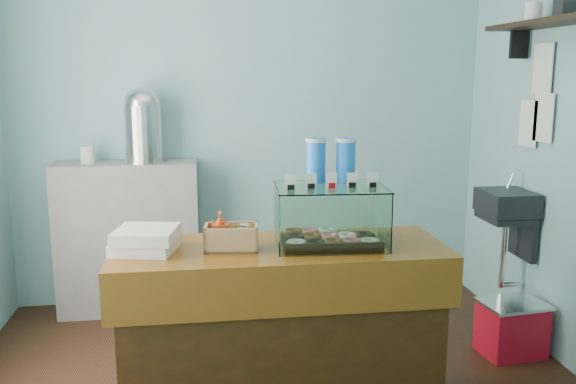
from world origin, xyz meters
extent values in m
cube|color=#81BBBD|center=(0.00, 1.50, 1.40)|extent=(3.50, 0.04, 2.80)
cube|color=#81BBBD|center=(0.00, -1.50, 1.40)|extent=(3.50, 0.04, 2.80)
cube|color=black|center=(1.58, 0.55, 0.90)|extent=(0.30, 0.35, 0.15)
cube|color=black|center=(1.71, 0.55, 0.70)|extent=(0.04, 0.30, 0.35)
cylinder|color=silver|center=(1.65, 0.65, 1.02)|extent=(0.02, 0.02, 0.12)
cylinder|color=silver|center=(1.58, 0.55, 0.55)|extent=(0.04, 0.04, 0.45)
cube|color=black|center=(1.60, 0.30, 2.00)|extent=(0.25, 1.00, 0.03)
cube|color=black|center=(1.67, 0.70, 1.90)|extent=(0.12, 0.03, 0.18)
cube|color=white|center=(1.73, 0.45, 1.45)|extent=(0.01, 0.21, 0.30)
cube|color=white|center=(1.73, 0.62, 1.40)|extent=(0.01, 0.21, 0.30)
cube|color=white|center=(1.73, 0.50, 1.75)|extent=(0.01, 0.21, 0.30)
cube|color=#40220C|center=(0.00, -0.25, 0.42)|extent=(1.50, 0.56, 0.84)
cube|color=#4A1E09|center=(0.00, -0.25, 0.87)|extent=(1.60, 0.60, 0.06)
cube|color=#4A1E09|center=(0.00, -0.53, 0.75)|extent=(1.60, 0.04, 0.18)
cube|color=gray|center=(-0.90, 1.32, 0.55)|extent=(1.00, 0.32, 1.10)
cube|color=black|center=(0.25, -0.25, 0.91)|extent=(0.48, 0.36, 0.02)
torus|color=silver|center=(0.07, -0.34, 0.94)|extent=(0.10, 0.10, 0.03)
torus|color=black|center=(0.15, -0.35, 0.94)|extent=(0.10, 0.10, 0.03)
torus|color=brown|center=(0.24, -0.35, 0.94)|extent=(0.10, 0.10, 0.03)
torus|color=#EA6E82|center=(0.32, -0.36, 0.94)|extent=(0.10, 0.10, 0.03)
torus|color=silver|center=(0.41, -0.36, 0.94)|extent=(0.10, 0.10, 0.03)
torus|color=black|center=(0.07, -0.24, 0.94)|extent=(0.10, 0.10, 0.03)
torus|color=brown|center=(0.16, -0.24, 0.94)|extent=(0.10, 0.10, 0.03)
torus|color=#EA6E82|center=(0.25, -0.25, 0.94)|extent=(0.10, 0.10, 0.03)
torus|color=silver|center=(0.33, -0.25, 0.94)|extent=(0.10, 0.10, 0.03)
torus|color=black|center=(0.42, -0.26, 0.94)|extent=(0.10, 0.10, 0.03)
torus|color=brown|center=(0.08, -0.13, 0.94)|extent=(0.10, 0.10, 0.03)
torus|color=#EA6E82|center=(0.17, -0.14, 0.94)|extent=(0.10, 0.10, 0.03)
torus|color=silver|center=(0.25, -0.14, 0.94)|extent=(0.10, 0.10, 0.03)
cube|color=white|center=(0.23, -0.43, 1.04)|extent=(0.51, 0.04, 0.28)
cube|color=white|center=(0.26, -0.06, 1.04)|extent=(0.51, 0.04, 0.28)
cube|color=white|center=(-0.01, -0.23, 1.04)|extent=(0.03, 0.37, 0.28)
cube|color=white|center=(0.50, -0.26, 1.04)|extent=(0.03, 0.37, 0.28)
cube|color=white|center=(0.25, -0.25, 1.18)|extent=(0.55, 0.42, 0.01)
cube|color=white|center=(0.05, -0.29, 1.22)|extent=(0.05, 0.01, 0.07)
cube|color=black|center=(0.05, -0.29, 1.20)|extent=(0.03, 0.02, 0.02)
cube|color=white|center=(0.14, -0.29, 1.22)|extent=(0.05, 0.01, 0.07)
cube|color=black|center=(0.14, -0.29, 1.20)|extent=(0.03, 0.02, 0.02)
cube|color=white|center=(0.24, -0.30, 1.22)|extent=(0.05, 0.01, 0.07)
cube|color=#AE0D15|center=(0.24, -0.30, 1.20)|extent=(0.03, 0.02, 0.02)
cube|color=white|center=(0.34, -0.30, 1.22)|extent=(0.05, 0.01, 0.07)
cube|color=black|center=(0.34, -0.30, 1.20)|extent=(0.03, 0.02, 0.02)
cube|color=white|center=(0.44, -0.31, 1.22)|extent=(0.05, 0.01, 0.07)
cube|color=black|center=(0.44, -0.31, 1.20)|extent=(0.03, 0.02, 0.02)
cylinder|color=blue|center=(0.20, -0.13, 1.30)|extent=(0.09, 0.09, 0.22)
cylinder|color=silver|center=(0.20, -0.13, 1.40)|extent=(0.10, 0.10, 0.02)
cylinder|color=blue|center=(0.35, -0.14, 1.30)|extent=(0.09, 0.09, 0.22)
cylinder|color=silver|center=(0.35, -0.14, 1.40)|extent=(0.10, 0.10, 0.02)
cube|color=tan|center=(-0.23, -0.28, 0.91)|extent=(0.26, 0.17, 0.01)
cube|color=tan|center=(-0.24, -0.34, 0.96)|extent=(0.25, 0.04, 0.12)
cube|color=tan|center=(-0.23, -0.21, 0.96)|extent=(0.25, 0.04, 0.12)
cube|color=tan|center=(-0.35, -0.26, 0.96)|extent=(0.03, 0.15, 0.12)
cube|color=tan|center=(-0.12, -0.29, 0.96)|extent=(0.03, 0.15, 0.12)
imported|color=#BF3E11|center=(-0.28, -0.27, 1.00)|extent=(0.09, 0.09, 0.17)
cylinder|color=#579829|center=(-0.17, -0.28, 0.96)|extent=(0.06, 0.06, 0.10)
cylinder|color=silver|center=(-0.17, -0.28, 1.02)|extent=(0.05, 0.05, 0.01)
cube|color=silver|center=(-0.63, -0.24, 0.93)|extent=(0.33, 0.33, 0.05)
cube|color=silver|center=(-0.63, -0.25, 0.98)|extent=(0.32, 0.32, 0.05)
cylinder|color=silver|center=(-0.76, 1.31, 1.10)|extent=(0.29, 0.29, 0.01)
cylinder|color=silver|center=(-0.76, 1.31, 1.30)|extent=(0.26, 0.26, 0.39)
sphere|color=silver|center=(-0.76, 1.31, 1.50)|extent=(0.26, 0.26, 0.26)
cube|color=red|center=(1.51, 0.25, 0.16)|extent=(0.39, 0.31, 0.32)
cube|color=silver|center=(1.51, 0.25, 0.33)|extent=(0.41, 0.33, 0.02)
camera|label=1|loc=(-0.36, -3.05, 1.72)|focal=38.00mm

